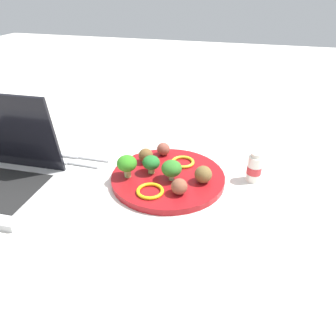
{
  "coord_description": "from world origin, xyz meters",
  "views": [
    {
      "loc": [
        -0.18,
        0.65,
        0.44
      ],
      "look_at": [
        0.0,
        0.0,
        0.04
      ],
      "focal_mm": 34.32,
      "sensor_mm": 36.0,
      "label": 1
    }
  ],
  "objects_px": {
    "broccoli_floret_back_right": "(152,162)",
    "pepper_ring_near_rim": "(150,191)",
    "pepper_ring_front_left": "(183,162)",
    "plate": "(168,178)",
    "meatball_mid_right": "(163,149)",
    "napkin": "(82,162)",
    "yogurt_bottle": "(254,168)",
    "broccoli_floret_far_rim": "(127,164)",
    "fork": "(76,163)",
    "broccoli_floret_front_left": "(172,169)",
    "meatball_center": "(203,174)",
    "knife": "(82,157)",
    "meatball_mid_left": "(179,187)",
    "meatball_front_left": "(146,156)"
  },
  "relations": [
    {
      "from": "broccoli_floret_back_right",
      "to": "pepper_ring_near_rim",
      "type": "distance_m",
      "value": 0.09
    },
    {
      "from": "pepper_ring_front_left",
      "to": "plate",
      "type": "bearing_deg",
      "value": 71.67
    },
    {
      "from": "meatball_mid_right",
      "to": "napkin",
      "type": "relative_size",
      "value": 0.21
    },
    {
      "from": "pepper_ring_front_left",
      "to": "yogurt_bottle",
      "type": "distance_m",
      "value": 0.18
    },
    {
      "from": "broccoli_floret_far_rim",
      "to": "fork",
      "type": "xyz_separation_m",
      "value": [
        0.17,
        -0.04,
        -0.04
      ]
    },
    {
      "from": "broccoli_floret_far_rim",
      "to": "yogurt_bottle",
      "type": "bearing_deg",
      "value": -163.05
    },
    {
      "from": "broccoli_floret_front_left",
      "to": "pepper_ring_front_left",
      "type": "distance_m",
      "value": 0.09
    },
    {
      "from": "meatball_center",
      "to": "pepper_ring_front_left",
      "type": "height_order",
      "value": "meatball_center"
    },
    {
      "from": "broccoli_floret_back_right",
      "to": "knife",
      "type": "relative_size",
      "value": 0.32
    },
    {
      "from": "meatball_center",
      "to": "fork",
      "type": "height_order",
      "value": "meatball_center"
    },
    {
      "from": "broccoli_floret_front_left",
      "to": "pepper_ring_front_left",
      "type": "bearing_deg",
      "value": -95.72
    },
    {
      "from": "broccoli_floret_front_left",
      "to": "meatball_mid_left",
      "type": "height_order",
      "value": "broccoli_floret_front_left"
    },
    {
      "from": "broccoli_floret_back_right",
      "to": "meatball_mid_right",
      "type": "xyz_separation_m",
      "value": [
        -0.0,
        -0.09,
        -0.01
      ]
    },
    {
      "from": "broccoli_floret_front_left",
      "to": "fork",
      "type": "xyz_separation_m",
      "value": [
        0.27,
        -0.02,
        -0.04
      ]
    },
    {
      "from": "broccoli_floret_front_left",
      "to": "knife",
      "type": "bearing_deg",
      "value": -12.3
    },
    {
      "from": "broccoli_floret_back_right",
      "to": "napkin",
      "type": "height_order",
      "value": "broccoli_floret_back_right"
    },
    {
      "from": "broccoli_floret_front_left",
      "to": "pepper_ring_near_rim",
      "type": "bearing_deg",
      "value": 63.25
    },
    {
      "from": "pepper_ring_near_rim",
      "to": "fork",
      "type": "height_order",
      "value": "pepper_ring_near_rim"
    },
    {
      "from": "meatball_front_left",
      "to": "broccoli_floret_front_left",
      "type": "bearing_deg",
      "value": 143.58
    },
    {
      "from": "pepper_ring_near_rim",
      "to": "yogurt_bottle",
      "type": "bearing_deg",
      "value": -147.64
    },
    {
      "from": "broccoli_floret_far_rim",
      "to": "meatball_front_left",
      "type": "height_order",
      "value": "broccoli_floret_far_rim"
    },
    {
      "from": "pepper_ring_near_rim",
      "to": "knife",
      "type": "distance_m",
      "value": 0.27
    },
    {
      "from": "plate",
      "to": "broccoli_floret_far_rim",
      "type": "height_order",
      "value": "broccoli_floret_far_rim"
    },
    {
      "from": "yogurt_bottle",
      "to": "broccoli_floret_far_rim",
      "type": "bearing_deg",
      "value": 16.95
    },
    {
      "from": "meatball_mid_right",
      "to": "fork",
      "type": "distance_m",
      "value": 0.24
    },
    {
      "from": "fork",
      "to": "plate",
      "type": "bearing_deg",
      "value": 178.66
    },
    {
      "from": "meatball_mid_right",
      "to": "knife",
      "type": "relative_size",
      "value": 0.24
    },
    {
      "from": "plate",
      "to": "meatball_center",
      "type": "xyz_separation_m",
      "value": [
        -0.09,
        0.01,
        0.03
      ]
    },
    {
      "from": "meatball_front_left",
      "to": "pepper_ring_near_rim",
      "type": "relative_size",
      "value": 0.61
    },
    {
      "from": "meatball_mid_left",
      "to": "pepper_ring_near_rim",
      "type": "distance_m",
      "value": 0.07
    },
    {
      "from": "broccoli_floret_front_left",
      "to": "yogurt_bottle",
      "type": "xyz_separation_m",
      "value": [
        -0.19,
        -0.08,
        -0.01
      ]
    },
    {
      "from": "plate",
      "to": "meatball_center",
      "type": "distance_m",
      "value": 0.09
    },
    {
      "from": "meatball_center",
      "to": "pepper_ring_front_left",
      "type": "bearing_deg",
      "value": -48.17
    },
    {
      "from": "knife",
      "to": "meatball_center",
      "type": "bearing_deg",
      "value": 171.86
    },
    {
      "from": "meatball_front_left",
      "to": "meatball_center",
      "type": "bearing_deg",
      "value": 161.43
    },
    {
      "from": "meatball_center",
      "to": "fork",
      "type": "relative_size",
      "value": 0.35
    },
    {
      "from": "broccoli_floret_front_left",
      "to": "knife",
      "type": "distance_m",
      "value": 0.28
    },
    {
      "from": "broccoli_floret_far_rim",
      "to": "meatball_center",
      "type": "xyz_separation_m",
      "value": [
        -0.18,
        -0.02,
        -0.01
      ]
    },
    {
      "from": "meatball_front_left",
      "to": "plate",
      "type": "bearing_deg",
      "value": 147.5
    },
    {
      "from": "pepper_ring_near_rim",
      "to": "knife",
      "type": "height_order",
      "value": "pepper_ring_near_rim"
    },
    {
      "from": "meatball_front_left",
      "to": "pepper_ring_near_rim",
      "type": "height_order",
      "value": "meatball_front_left"
    },
    {
      "from": "meatball_front_left",
      "to": "napkin",
      "type": "bearing_deg",
      "value": 7.22
    },
    {
      "from": "pepper_ring_front_left",
      "to": "meatball_front_left",
      "type": "bearing_deg",
      "value": 11.8
    },
    {
      "from": "pepper_ring_near_rim",
      "to": "knife",
      "type": "bearing_deg",
      "value": -27.56
    },
    {
      "from": "napkin",
      "to": "knife",
      "type": "distance_m",
      "value": 0.02
    },
    {
      "from": "broccoli_floret_back_right",
      "to": "meatball_mid_right",
      "type": "distance_m",
      "value": 0.09
    },
    {
      "from": "plate",
      "to": "meatball_front_left",
      "type": "xyz_separation_m",
      "value": [
        0.07,
        -0.05,
        0.03
      ]
    },
    {
      "from": "meatball_mid_left",
      "to": "fork",
      "type": "xyz_separation_m",
      "value": [
        0.3,
        -0.07,
        -0.03
      ]
    },
    {
      "from": "meatball_center",
      "to": "yogurt_bottle",
      "type": "relative_size",
      "value": 0.55
    },
    {
      "from": "napkin",
      "to": "knife",
      "type": "relative_size",
      "value": 1.17
    }
  ]
}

